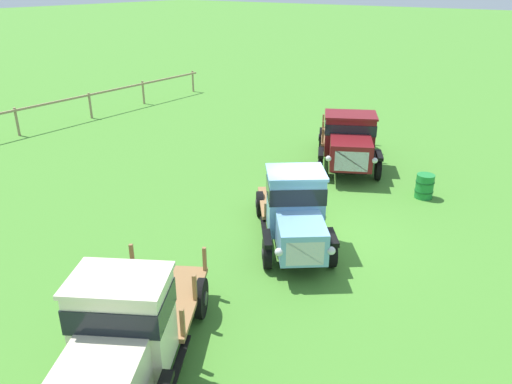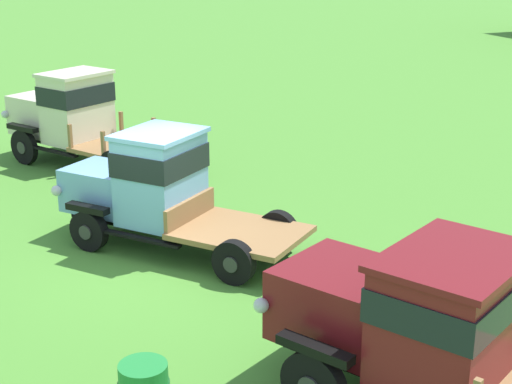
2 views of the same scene
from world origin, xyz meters
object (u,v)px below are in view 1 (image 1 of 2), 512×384
object	(u,v)px
oil_drum_beside_row	(424,186)
vintage_truck_second_in_line	(295,211)
vintage_truck_foreground_near	(122,340)
vintage_truck_midrow_center	(349,140)

from	to	relation	value
oil_drum_beside_row	vintage_truck_second_in_line	bearing A→B (deg)	162.71
vintage_truck_foreground_near	vintage_truck_midrow_center	world-z (taller)	vintage_truck_foreground_near
vintage_truck_midrow_center	oil_drum_beside_row	distance (m)	3.53
vintage_truck_midrow_center	oil_drum_beside_row	bearing A→B (deg)	-107.03
vintage_truck_midrow_center	oil_drum_beside_row	size ratio (longest dim) A/B	7.00
vintage_truck_second_in_line	vintage_truck_midrow_center	bearing A→B (deg)	14.14
vintage_truck_second_in_line	vintage_truck_midrow_center	world-z (taller)	vintage_truck_second_in_line
vintage_truck_second_in_line	vintage_truck_midrow_center	distance (m)	6.63
vintage_truck_midrow_center	vintage_truck_second_in_line	bearing A→B (deg)	-165.86
vintage_truck_foreground_near	vintage_truck_second_in_line	xyz separation A→B (m)	(6.13, 0.39, -0.08)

